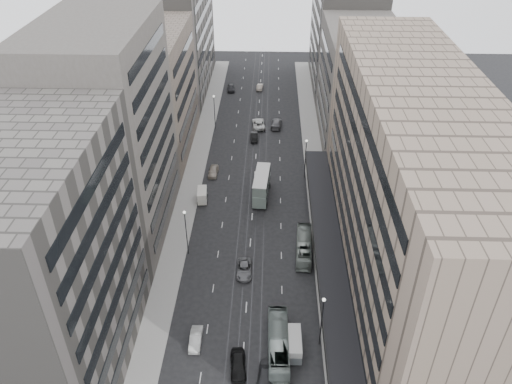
# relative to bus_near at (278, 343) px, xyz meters

# --- Properties ---
(ground) EXTENTS (220.00, 220.00, 0.00)m
(ground) POSITION_rel_bus_near_xyz_m (-4.39, 6.29, -1.50)
(ground) COLOR black
(ground) RESTS_ON ground
(sidewalk_right) EXTENTS (4.00, 125.00, 0.15)m
(sidewalk_right) POSITION_rel_bus_near_xyz_m (7.61, 43.79, -1.42)
(sidewalk_right) COLOR gray
(sidewalk_right) RESTS_ON ground
(sidewalk_left) EXTENTS (4.00, 125.00, 0.15)m
(sidewalk_left) POSITION_rel_bus_near_xyz_m (-16.39, 43.79, -1.42)
(sidewalk_left) COLOR gray
(sidewalk_left) RESTS_ON ground
(department_store) EXTENTS (19.20, 60.00, 30.00)m
(department_store) POSITION_rel_bus_near_xyz_m (17.06, 14.29, 13.45)
(department_store) COLOR gray
(department_store) RESTS_ON ground
(building_right_mid) EXTENTS (15.00, 28.00, 24.00)m
(building_right_mid) POSITION_rel_bus_near_xyz_m (17.11, 58.29, 10.50)
(building_right_mid) COLOR #4D4943
(building_right_mid) RESTS_ON ground
(building_right_far) EXTENTS (15.00, 32.00, 28.00)m
(building_right_far) POSITION_rel_bus_near_xyz_m (17.11, 88.29, 12.50)
(building_right_far) COLOR #5D5954
(building_right_far) RESTS_ON ground
(building_left_a) EXTENTS (15.00, 28.00, 30.00)m
(building_left_a) POSITION_rel_bus_near_xyz_m (-25.89, -1.71, 13.50)
(building_left_a) COLOR #5D5954
(building_left_a) RESTS_ON ground
(building_left_b) EXTENTS (15.00, 26.00, 34.00)m
(building_left_b) POSITION_rel_bus_near_xyz_m (-25.89, 25.29, 15.50)
(building_left_b) COLOR #4D4943
(building_left_b) RESTS_ON ground
(building_left_c) EXTENTS (15.00, 28.00, 25.00)m
(building_left_c) POSITION_rel_bus_near_xyz_m (-25.89, 52.29, 11.00)
(building_left_c) COLOR #6D5E55
(building_left_c) RESTS_ON ground
(building_left_d) EXTENTS (15.00, 38.00, 28.00)m
(building_left_d) POSITION_rel_bus_near_xyz_m (-25.89, 85.29, 12.50)
(building_left_d) COLOR #5D5954
(building_left_d) RESTS_ON ground
(lamp_right_near) EXTENTS (0.44, 0.44, 8.32)m
(lamp_right_near) POSITION_rel_bus_near_xyz_m (5.31, 1.29, 3.71)
(lamp_right_near) COLOR #262628
(lamp_right_near) RESTS_ON ground
(lamp_right_far) EXTENTS (0.44, 0.44, 8.32)m
(lamp_right_far) POSITION_rel_bus_near_xyz_m (5.31, 41.29, 3.71)
(lamp_right_far) COLOR #262628
(lamp_right_far) RESTS_ON ground
(lamp_left_near) EXTENTS (0.44, 0.44, 8.32)m
(lamp_left_near) POSITION_rel_bus_near_xyz_m (-14.09, 18.29, 3.71)
(lamp_left_near) COLOR #262628
(lamp_left_near) RESTS_ON ground
(lamp_left_far) EXTENTS (0.44, 0.44, 8.32)m
(lamp_left_far) POSITION_rel_bus_near_xyz_m (-14.09, 61.29, 3.71)
(lamp_left_far) COLOR #262628
(lamp_left_far) RESTS_ON ground
(bus_near) EXTENTS (2.72, 10.80, 3.00)m
(bus_near) POSITION_rel_bus_near_xyz_m (0.00, 0.00, 0.00)
(bus_near) COLOR gray
(bus_near) RESTS_ON ground
(bus_far) EXTENTS (2.80, 9.75, 2.69)m
(bus_far) POSITION_rel_bus_near_xyz_m (4.11, 18.99, -0.15)
(bus_far) COLOR gray
(bus_far) RESTS_ON ground
(double_decker) EXTENTS (3.27, 8.96, 4.81)m
(double_decker) POSITION_rel_bus_near_xyz_m (-2.89, 34.35, 1.10)
(double_decker) COLOR slate
(double_decker) RESTS_ON ground
(vw_microbus) EXTENTS (2.25, 4.79, 2.57)m
(vw_microbus) POSITION_rel_bus_near_xyz_m (1.88, 0.07, -0.07)
(vw_microbus) COLOR #4F5456
(vw_microbus) RESTS_ON ground
(panel_van) EXTENTS (2.10, 3.83, 2.32)m
(panel_van) POSITION_rel_bus_near_xyz_m (-13.59, 32.79, -0.22)
(panel_van) COLOR beige
(panel_van) RESTS_ON ground
(sedan_0) EXTENTS (2.37, 4.92, 1.62)m
(sedan_0) POSITION_rel_bus_near_xyz_m (-4.89, -2.77, -0.69)
(sedan_0) COLOR black
(sedan_0) RESTS_ON ground
(sedan_1) EXTENTS (1.47, 4.18, 1.38)m
(sedan_1) POSITION_rel_bus_near_xyz_m (-10.59, 1.01, -0.81)
(sedan_1) COLOR beige
(sedan_1) RESTS_ON ground
(sedan_2) EXTENTS (2.45, 4.99, 1.36)m
(sedan_2) POSITION_rel_bus_near_xyz_m (-5.05, 14.24, -0.82)
(sedan_2) COLOR slate
(sedan_2) RESTS_ON ground
(sedan_3) EXTENTS (2.55, 5.11, 1.43)m
(sedan_3) POSITION_rel_bus_near_xyz_m (-1.48, -3.93, -0.78)
(sedan_3) COLOR #232325
(sedan_3) RESTS_ON ground
(sedan_4) EXTENTS (1.90, 4.45, 1.50)m
(sedan_4) POSITION_rel_bus_near_xyz_m (-12.53, 41.83, -0.75)
(sedan_4) COLOR #A19485
(sedan_4) RESTS_ON ground
(sedan_5) EXTENTS (1.69, 4.44, 1.45)m
(sedan_5) POSITION_rel_bus_near_xyz_m (-5.01, 56.56, -0.77)
(sedan_5) COLOR black
(sedan_5) RESTS_ON ground
(sedan_6) EXTENTS (3.27, 6.24, 1.68)m
(sedan_6) POSITION_rel_bus_near_xyz_m (-4.20, 62.85, -0.66)
(sedan_6) COLOR silver
(sedan_6) RESTS_ON ground
(sedan_7) EXTENTS (2.76, 5.90, 1.67)m
(sedan_7) POSITION_rel_bus_near_xyz_m (-0.10, 63.11, -0.66)
(sedan_7) COLOR #545456
(sedan_7) RESTS_ON ground
(sedan_8) EXTENTS (2.33, 4.80, 1.58)m
(sedan_8) POSITION_rel_bus_near_xyz_m (-12.13, 84.09, -0.71)
(sedan_8) COLOR #2B2B2E
(sedan_8) RESTS_ON ground
(sedan_9) EXTENTS (1.77, 4.28, 1.38)m
(sedan_9) POSITION_rel_bus_near_xyz_m (-4.47, 85.27, -0.81)
(sedan_9) COLOR #AC9E8F
(sedan_9) RESTS_ON ground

